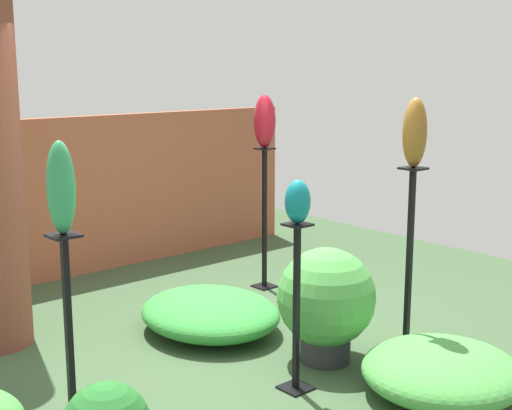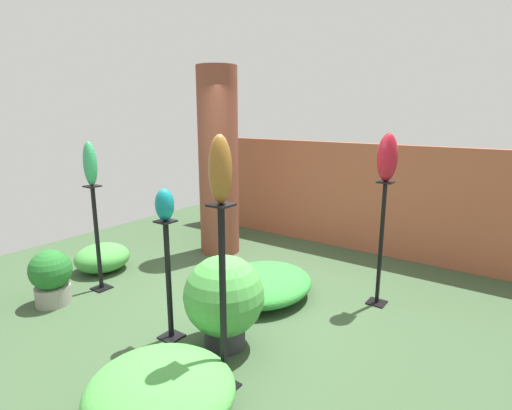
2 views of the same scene
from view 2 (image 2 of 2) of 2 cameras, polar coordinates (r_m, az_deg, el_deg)
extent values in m
plane|color=#385133|center=(4.50, -3.27, -15.08)|extent=(8.00, 8.00, 0.00)
cube|color=#9E5138|center=(6.50, 12.17, 1.34)|extent=(5.60, 0.12, 1.68)
cylinder|color=brown|center=(6.04, -5.38, 6.02)|extent=(0.59, 0.59, 2.78)
cube|color=black|center=(3.47, -4.50, -24.44)|extent=(0.20, 0.20, 0.01)
cube|color=black|center=(3.08, -4.75, -13.48)|extent=(0.04, 0.04, 1.49)
cube|color=black|center=(2.83, -5.03, 0.01)|extent=(0.16, 0.16, 0.02)
cube|color=black|center=(5.39, -21.17, -10.99)|extent=(0.20, 0.20, 0.01)
cube|color=black|center=(5.17, -21.75, -4.48)|extent=(0.04, 0.04, 1.29)
cube|color=black|center=(5.03, -22.36, 2.50)|extent=(0.16, 0.16, 0.02)
cube|color=black|center=(4.89, 16.85, -13.19)|extent=(0.20, 0.20, 0.01)
cube|color=black|center=(4.63, 17.41, -5.40)|extent=(0.04, 0.04, 1.41)
cube|color=black|center=(4.47, 18.01, 3.13)|extent=(0.16, 0.16, 0.02)
cube|color=black|center=(4.15, -11.98, -17.91)|extent=(0.20, 0.20, 0.01)
cube|color=black|center=(3.88, -12.38, -10.55)|extent=(0.04, 0.04, 1.17)
cube|color=black|center=(3.69, -12.81, -2.29)|extent=(0.16, 0.16, 0.02)
ellipsoid|color=brown|center=(2.79, -5.13, 5.06)|extent=(0.16, 0.18, 0.49)
ellipsoid|color=#2D9356|center=(4.99, -22.62, 5.47)|extent=(0.16, 0.15, 0.51)
ellipsoid|color=maroon|center=(4.43, 18.25, 6.46)|extent=(0.21, 0.22, 0.51)
ellipsoid|color=#0F727A|center=(3.66, -12.93, 0.05)|extent=(0.17, 0.17, 0.29)
cylinder|color=gray|center=(5.18, -26.96, -11.35)|extent=(0.38, 0.38, 0.21)
sphere|color=#236B28|center=(5.07, -27.31, -8.24)|extent=(0.46, 0.46, 0.46)
cylinder|color=#2D2D33|center=(3.92, -4.47, -18.14)|extent=(0.38, 0.38, 0.19)
sphere|color=#479942|center=(3.72, -4.58, -12.75)|extent=(0.74, 0.74, 0.74)
ellipsoid|color=#338C38|center=(4.78, 1.04, -11.15)|extent=(1.09, 1.26, 0.33)
ellipsoid|color=#479942|center=(5.90, -21.09, -7.02)|extent=(0.69, 0.74, 0.37)
ellipsoid|color=#479942|center=(3.24, -13.48, -24.30)|extent=(1.10, 1.07, 0.34)
camera|label=1|loc=(5.98, -64.01, 6.58)|focal=50.00mm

